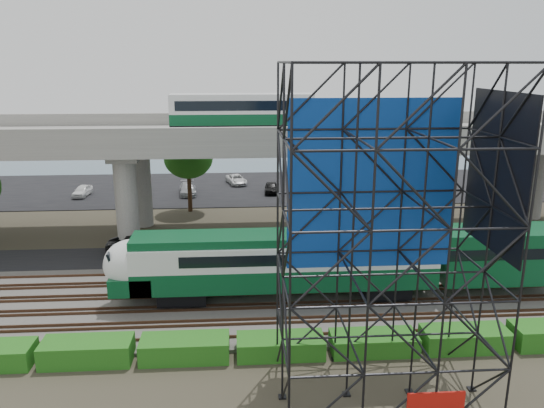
{
  "coord_description": "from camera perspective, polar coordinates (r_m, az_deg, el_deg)",
  "views": [
    {
      "loc": [
        -1.14,
        -29.23,
        15.05
      ],
      "look_at": [
        1.25,
        6.0,
        5.5
      ],
      "focal_mm": 35.0,
      "sensor_mm": 36.0,
      "label": 1
    }
  ],
  "objects": [
    {
      "name": "commuter_train",
      "position": [
        33.9,
        5.01,
        -5.96
      ],
      "size": [
        29.3,
        3.06,
        4.3
      ],
      "color": "black",
      "rests_on": "rail_tracks"
    },
    {
      "name": "harbor_water",
      "position": [
        86.55,
        -3.08,
        5.11
      ],
      "size": [
        140.0,
        40.0,
        0.03
      ],
      "primitive_type": "cube",
      "color": "#415F6B",
      "rests_on": "ground"
    },
    {
      "name": "service_road",
      "position": [
        42.48,
        -2.11,
        -5.57
      ],
      "size": [
        90.0,
        5.0,
        0.08
      ],
      "primitive_type": "cube",
      "color": "black",
      "rests_on": "ground"
    },
    {
      "name": "scaffold_tower",
      "position": [
        23.45,
        12.28,
        -4.06
      ],
      "size": [
        9.36,
        6.36,
        15.0
      ],
      "color": "black",
      "rests_on": "ground"
    },
    {
      "name": "suv",
      "position": [
        43.78,
        -13.81,
        -4.26
      ],
      "size": [
        5.52,
        2.62,
        1.52
      ],
      "primitive_type": "imported",
      "rotation": [
        0.0,
        0.0,
        1.59
      ],
      "color": "black",
      "rests_on": "service_road"
    },
    {
      "name": "ground",
      "position": [
        32.89,
        -1.5,
        -12.1
      ],
      "size": [
        140.0,
        140.0,
        0.0
      ],
      "primitive_type": "plane",
      "color": "#474233",
      "rests_on": "ground"
    },
    {
      "name": "parked_cars",
      "position": [
        64.42,
        -1.51,
        2.26
      ],
      "size": [
        37.12,
        9.73,
        1.3
      ],
      "color": "white",
      "rests_on": "parking_lot"
    },
    {
      "name": "trees",
      "position": [
        46.51,
        -8.16,
        3.22
      ],
      "size": [
        40.94,
        16.94,
        7.69
      ],
      "color": "#382314",
      "rests_on": "ground"
    },
    {
      "name": "overpass",
      "position": [
        45.76,
        -2.48,
        6.53
      ],
      "size": [
        80.0,
        12.0,
        12.4
      ],
      "color": "#9E9B93",
      "rests_on": "ground"
    },
    {
      "name": "parking_lot",
      "position": [
        65.0,
        -2.77,
        1.76
      ],
      "size": [
        90.0,
        18.0,
        0.08
      ],
      "primitive_type": "cube",
      "color": "black",
      "rests_on": "ground"
    },
    {
      "name": "rail_tracks",
      "position": [
        34.56,
        -1.65,
        -10.17
      ],
      "size": [
        90.0,
        9.52,
        0.16
      ],
      "color": "#472D1E",
      "rests_on": "ballast_bed"
    },
    {
      "name": "hedge_strip",
      "position": [
        28.91,
        0.93,
        -14.94
      ],
      "size": [
        34.6,
        1.8,
        1.2
      ],
      "color": "#176116",
      "rests_on": "ground"
    },
    {
      "name": "ballast_bed",
      "position": [
        34.64,
        -1.64,
        -10.44
      ],
      "size": [
        90.0,
        12.0,
        0.2
      ],
      "primitive_type": "cube",
      "color": "slate",
      "rests_on": "ground"
    }
  ]
}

